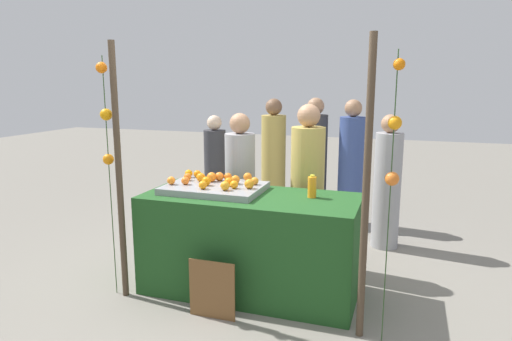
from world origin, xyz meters
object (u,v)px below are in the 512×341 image
at_px(orange_1, 203,185).
at_px(juice_bottle, 312,187).
at_px(chalkboard_sign, 212,290).
at_px(vendor_right, 307,194).
at_px(stall_counter, 251,243).
at_px(orange_0, 235,180).
at_px(vendor_left, 240,193).

bearing_deg(orange_1, juice_bottle, 14.76).
xyz_separation_m(chalkboard_sign, vendor_right, (0.50, 1.28, 0.55)).
bearing_deg(stall_counter, orange_0, 145.14).
bearing_deg(stall_counter, chalkboard_sign, -102.64).
bearing_deg(juice_bottle, vendor_left, 146.73).
height_order(chalkboard_sign, vendor_right, vendor_right).
height_order(stall_counter, orange_0, orange_0).
relative_size(stall_counter, vendor_right, 1.14).
bearing_deg(chalkboard_sign, vendor_left, 100.29).
height_order(chalkboard_sign, vendor_left, vendor_left).
xyz_separation_m(juice_bottle, chalkboard_sign, (-0.67, -0.68, -0.76)).
relative_size(juice_bottle, vendor_right, 0.12).
bearing_deg(orange_0, chalkboard_sign, -84.46).
bearing_deg(chalkboard_sign, juice_bottle, 45.77).
distance_m(orange_0, vendor_right, 0.83).
distance_m(juice_bottle, vendor_right, 0.65).
bearing_deg(orange_1, orange_0, 54.39).
xyz_separation_m(stall_counter, juice_bottle, (0.54, 0.10, 0.55)).
bearing_deg(vendor_right, orange_1, -132.40).
bearing_deg(orange_0, vendor_right, 44.63).
height_order(orange_1, vendor_right, vendor_right).
relative_size(orange_0, vendor_right, 0.05).
distance_m(stall_counter, juice_bottle, 0.78).
bearing_deg(stall_counter, vendor_right, 62.33).
xyz_separation_m(orange_0, vendor_right, (0.57, 0.56, -0.22)).
relative_size(stall_counter, juice_bottle, 9.54).
bearing_deg(chalkboard_sign, vendor_right, 68.79).
height_order(orange_1, chalkboard_sign, orange_1).
xyz_separation_m(orange_1, vendor_left, (0.04, 0.84, -0.27)).
xyz_separation_m(juice_bottle, vendor_left, (-0.90, 0.59, -0.26)).
relative_size(orange_1, vendor_right, 0.04).
relative_size(orange_0, chalkboard_sign, 0.16).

